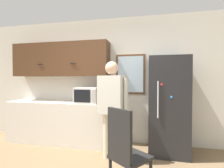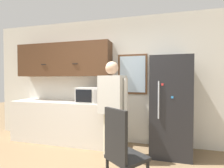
{
  "view_description": "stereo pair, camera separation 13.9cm",
  "coord_description": "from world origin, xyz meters",
  "px_view_note": "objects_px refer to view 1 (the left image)",
  "views": [
    {
      "loc": [
        0.87,
        -1.68,
        1.37
      ],
      "look_at": [
        0.24,
        1.14,
        1.29
      ],
      "focal_mm": 28.0,
      "sensor_mm": 36.0,
      "label": 1
    },
    {
      "loc": [
        1.01,
        -1.65,
        1.37
      ],
      "look_at": [
        0.24,
        1.14,
        1.29
      ],
      "focal_mm": 28.0,
      "sensor_mm": 36.0,
      "label": 2
    }
  ],
  "objects_px": {
    "refrigerator": "(168,105)",
    "chair": "(125,149)",
    "person": "(112,100)",
    "microwave": "(88,95)"
  },
  "relations": [
    {
      "from": "refrigerator",
      "to": "chair",
      "type": "bearing_deg",
      "value": -113.86
    },
    {
      "from": "person",
      "to": "chair",
      "type": "relative_size",
      "value": 1.62
    },
    {
      "from": "microwave",
      "to": "person",
      "type": "height_order",
      "value": "person"
    },
    {
      "from": "person",
      "to": "refrigerator",
      "type": "relative_size",
      "value": 0.94
    },
    {
      "from": "microwave",
      "to": "person",
      "type": "bearing_deg",
      "value": -39.1
    },
    {
      "from": "refrigerator",
      "to": "person",
      "type": "bearing_deg",
      "value": -151.91
    },
    {
      "from": "refrigerator",
      "to": "chair",
      "type": "xyz_separation_m",
      "value": [
        -0.6,
        -1.36,
        -0.34
      ]
    },
    {
      "from": "microwave",
      "to": "chair",
      "type": "distance_m",
      "value": 1.74
    },
    {
      "from": "person",
      "to": "refrigerator",
      "type": "bearing_deg",
      "value": 47.74
    },
    {
      "from": "refrigerator",
      "to": "chair",
      "type": "distance_m",
      "value": 1.52
    }
  ]
}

